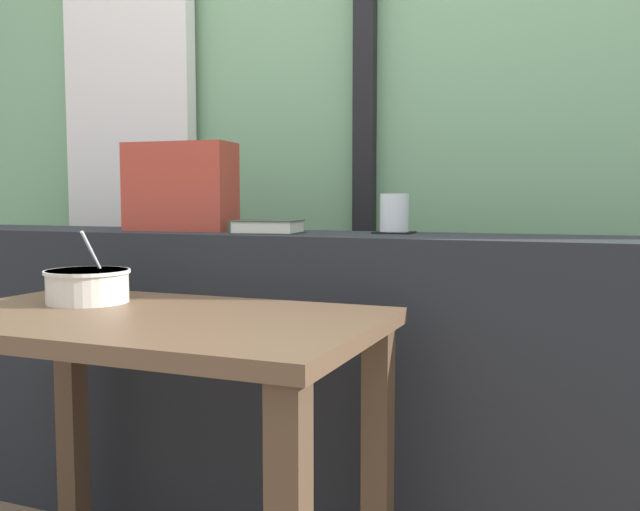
# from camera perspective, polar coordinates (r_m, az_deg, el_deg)

# --- Properties ---
(outdoor_backdrop) EXTENTS (4.80, 0.08, 2.80)m
(outdoor_backdrop) POSITION_cam_1_polar(r_m,az_deg,el_deg) (2.49, 2.78, 15.19)
(outdoor_backdrop) COLOR #7AAD7F
(outdoor_backdrop) RESTS_ON ground
(curtain_left_panel) EXTENTS (0.56, 0.06, 2.50)m
(curtain_left_panel) POSITION_cam_1_polar(r_m,az_deg,el_deg) (2.79, -15.53, 10.75)
(curtain_left_panel) COLOR white
(curtain_left_panel) RESTS_ON ground
(window_divider_post) EXTENTS (0.07, 0.05, 2.60)m
(window_divider_post) POSITION_cam_1_polar(r_m,az_deg,el_deg) (2.38, 3.73, 13.20)
(window_divider_post) COLOR black
(window_divider_post) RESTS_ON ground
(dark_console_ledge) EXTENTS (2.80, 0.37, 0.85)m
(dark_console_ledge) POSITION_cam_1_polar(r_m,az_deg,el_deg) (1.99, -2.70, -10.44)
(dark_console_ledge) COLOR #23262B
(dark_console_ledge) RESTS_ON ground
(breakfast_table) EXTENTS (0.96, 0.58, 0.70)m
(breakfast_table) POSITION_cam_1_polar(r_m,az_deg,el_deg) (1.52, -13.89, -9.72)
(breakfast_table) COLOR brown
(breakfast_table) RESTS_ON ground
(coaster_square) EXTENTS (0.10, 0.10, 0.00)m
(coaster_square) POSITION_cam_1_polar(r_m,az_deg,el_deg) (1.89, 6.17, 1.91)
(coaster_square) COLOR black
(coaster_square) RESTS_ON dark_console_ledge
(juice_glass) EXTENTS (0.08, 0.08, 0.10)m
(juice_glass) POSITION_cam_1_polar(r_m,az_deg,el_deg) (1.89, 6.18, 3.46)
(juice_glass) COLOR white
(juice_glass) RESTS_ON coaster_square
(closed_book) EXTENTS (0.20, 0.18, 0.04)m
(closed_book) POSITION_cam_1_polar(r_m,az_deg,el_deg) (1.90, -4.42, 2.40)
(closed_book) COLOR #334233
(closed_book) RESTS_ON dark_console_ledge
(throw_pillow) EXTENTS (0.33, 0.17, 0.26)m
(throw_pillow) POSITION_cam_1_polar(r_m,az_deg,el_deg) (2.09, -11.49, 5.59)
(throw_pillow) COLOR #B74233
(throw_pillow) RESTS_ON dark_console_ledge
(soup_bowl) EXTENTS (0.20, 0.20, 0.17)m
(soup_bowl) POSITION_cam_1_polar(r_m,az_deg,el_deg) (1.70, -18.70, -2.43)
(soup_bowl) COLOR silver
(soup_bowl) RESTS_ON breakfast_table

